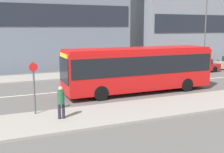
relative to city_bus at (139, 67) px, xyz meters
The scene contains 9 objects.
ground_plane 3.92m from the city_bus, 140.84° to the left, with size 120.00×120.00×0.00m, color #595654.
sidewalk_near 5.17m from the city_bus, 123.55° to the right, with size 44.00×3.50×0.13m.
sidewalk_far 9.03m from the city_bus, 107.68° to the left, with size 44.00×3.50×0.13m.
lane_centerline 3.91m from the city_bus, 140.84° to the left, with size 41.80×0.16×0.01m.
city_bus is the anchor object (origin of this frame).
parked_car_0 11.72m from the city_bus, 28.96° to the left, with size 3.92×1.89×1.34m.
pedestrian_near_stop 7.66m from the city_bus, 147.93° to the right, with size 0.35×0.34×1.62m.
bus_stop_sign 8.03m from the city_bus, 159.86° to the right, with size 0.44×0.12×2.72m.
street_lamp 15.02m from the city_bus, 31.64° to the left, with size 0.36×0.36×7.93m.
Camera 1 is at (-6.67, -19.40, 4.58)m, focal length 45.00 mm.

